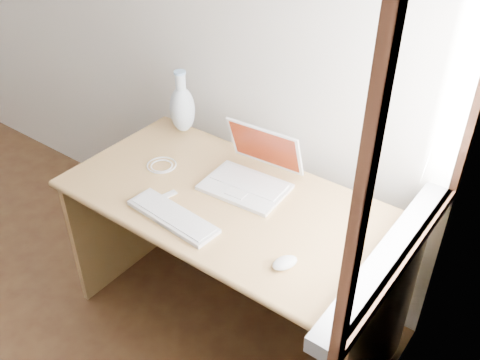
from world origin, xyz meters
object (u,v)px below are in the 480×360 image
Objects in this scene: desk at (244,229)px; vase at (182,107)px; external_keyboard at (173,216)px; laptop at (251,173)px.

desk is 0.66m from vase.
vase is at bearing 132.44° from external_keyboard.
external_keyboard is 1.32× the size of vase.
laptop reaches higher than desk.
laptop is 0.87× the size of external_keyboard.
laptop is 1.14× the size of vase.
external_keyboard is at bearing -109.98° from desk.
external_keyboard is (-0.11, -0.31, 0.22)m from desk.
vase is (-0.41, 0.53, 0.11)m from external_keyboard.
vase reaches higher than desk.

